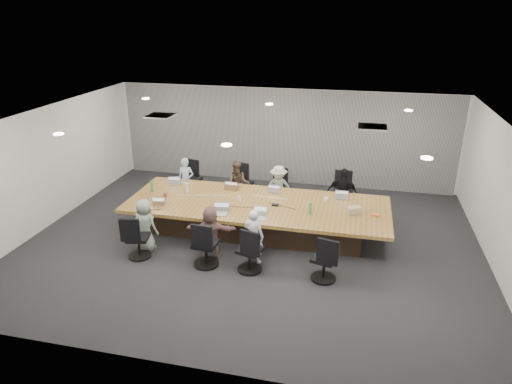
% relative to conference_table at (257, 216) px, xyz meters
% --- Properties ---
extents(floor, '(10.00, 8.00, 0.00)m').
position_rel_conference_table_xyz_m(floor, '(0.00, -0.50, -0.40)').
color(floor, '#26272A').
rests_on(floor, ground).
extents(ceiling, '(10.00, 8.00, 0.00)m').
position_rel_conference_table_xyz_m(ceiling, '(0.00, -0.50, 2.40)').
color(ceiling, white).
rests_on(ceiling, wall_back).
extents(wall_back, '(10.00, 0.00, 2.80)m').
position_rel_conference_table_xyz_m(wall_back, '(0.00, 3.50, 1.00)').
color(wall_back, beige).
rests_on(wall_back, ground).
extents(wall_front, '(10.00, 0.00, 2.80)m').
position_rel_conference_table_xyz_m(wall_front, '(0.00, -4.50, 1.00)').
color(wall_front, beige).
rests_on(wall_front, ground).
extents(wall_left, '(0.00, 8.00, 2.80)m').
position_rel_conference_table_xyz_m(wall_left, '(-5.00, -0.50, 1.00)').
color(wall_left, beige).
rests_on(wall_left, ground).
extents(wall_right, '(0.00, 8.00, 2.80)m').
position_rel_conference_table_xyz_m(wall_right, '(5.00, -0.50, 1.00)').
color(wall_right, beige).
rests_on(wall_right, ground).
extents(curtain, '(9.80, 0.04, 2.80)m').
position_rel_conference_table_xyz_m(curtain, '(0.00, 3.42, 1.00)').
color(curtain, gray).
rests_on(curtain, ground).
extents(conference_table, '(6.00, 2.20, 0.74)m').
position_rel_conference_table_xyz_m(conference_table, '(0.00, 0.00, 0.00)').
color(conference_table, '#322418').
rests_on(conference_table, ground).
extents(chair_0, '(0.66, 0.66, 0.84)m').
position_rel_conference_table_xyz_m(chair_0, '(-2.27, 1.70, 0.02)').
color(chair_0, black).
rests_on(chair_0, ground).
extents(chair_1, '(0.72, 0.72, 0.86)m').
position_rel_conference_table_xyz_m(chair_1, '(-0.81, 1.70, 0.03)').
color(chair_1, black).
rests_on(chair_1, ground).
extents(chair_2, '(0.61, 0.61, 0.76)m').
position_rel_conference_table_xyz_m(chair_2, '(0.26, 1.70, -0.02)').
color(chair_2, black).
rests_on(chair_2, ground).
extents(chair_3, '(0.60, 0.60, 0.84)m').
position_rel_conference_table_xyz_m(chair_3, '(1.88, 1.70, 0.02)').
color(chair_3, black).
rests_on(chair_3, ground).
extents(chair_4, '(0.60, 0.60, 0.76)m').
position_rel_conference_table_xyz_m(chair_4, '(-2.16, -1.70, -0.02)').
color(chair_4, black).
rests_on(chair_4, ground).
extents(chair_5, '(0.58, 0.58, 0.81)m').
position_rel_conference_table_xyz_m(chair_5, '(-0.68, -1.70, 0.01)').
color(chair_5, black).
rests_on(chair_5, ground).
extents(chair_6, '(0.64, 0.64, 0.77)m').
position_rel_conference_table_xyz_m(chair_6, '(0.24, -1.70, -0.02)').
color(chair_6, black).
rests_on(chair_6, ground).
extents(chair_7, '(0.63, 0.63, 0.76)m').
position_rel_conference_table_xyz_m(chair_7, '(1.71, -1.70, -0.02)').
color(chair_7, black).
rests_on(chair_7, ground).
extents(person_0, '(0.45, 0.31, 1.22)m').
position_rel_conference_table_xyz_m(person_0, '(-2.27, 1.35, 0.21)').
color(person_0, '#96B1C3').
rests_on(person_0, ground).
extents(laptop_0, '(0.35, 0.27, 0.02)m').
position_rel_conference_table_xyz_m(laptop_0, '(-2.27, 0.80, 0.35)').
color(laptop_0, '#B2B2B7').
rests_on(laptop_0, conference_table).
extents(person_1, '(0.67, 0.57, 1.23)m').
position_rel_conference_table_xyz_m(person_1, '(-0.81, 1.35, 0.22)').
color(person_1, '#493A2F').
rests_on(person_1, ground).
extents(laptop_1, '(0.38, 0.28, 0.02)m').
position_rel_conference_table_xyz_m(laptop_1, '(-0.81, 0.80, 0.35)').
color(laptop_1, '#8C6647').
rests_on(laptop_1, conference_table).
extents(person_2, '(0.84, 0.55, 1.21)m').
position_rel_conference_table_xyz_m(person_2, '(0.26, 1.35, 0.20)').
color(person_2, '#98AA96').
rests_on(person_2, ground).
extents(laptop_2, '(0.34, 0.26, 0.02)m').
position_rel_conference_table_xyz_m(laptop_2, '(0.26, 0.80, 0.35)').
color(laptop_2, '#B2B2B7').
rests_on(laptop_2, conference_table).
extents(person_3, '(0.77, 0.38, 1.27)m').
position_rel_conference_table_xyz_m(person_3, '(1.88, 1.35, 0.24)').
color(person_3, black).
rests_on(person_3, ground).
extents(laptop_3, '(0.32, 0.22, 0.02)m').
position_rel_conference_table_xyz_m(laptop_3, '(1.88, 0.80, 0.35)').
color(laptop_3, '#B2B2B7').
rests_on(laptop_3, conference_table).
extents(person_4, '(0.63, 0.47, 1.17)m').
position_rel_conference_table_xyz_m(person_4, '(-2.16, -1.35, 0.18)').
color(person_4, gray).
rests_on(person_4, ground).
extents(laptop_4, '(0.33, 0.26, 0.02)m').
position_rel_conference_table_xyz_m(laptop_4, '(-2.16, -0.80, 0.35)').
color(laptop_4, '#8C6647').
rests_on(laptop_4, conference_table).
extents(person_5, '(1.11, 0.50, 1.15)m').
position_rel_conference_table_xyz_m(person_5, '(-0.68, -1.35, 0.17)').
color(person_5, '#7D5A56').
rests_on(person_5, ground).
extents(laptop_5, '(0.40, 0.31, 0.02)m').
position_rel_conference_table_xyz_m(laptop_5, '(-0.68, -0.80, 0.35)').
color(laptop_5, '#B2B2B7').
rests_on(laptop_5, conference_table).
extents(person_6, '(0.48, 0.36, 1.19)m').
position_rel_conference_table_xyz_m(person_6, '(0.24, -1.35, 0.19)').
color(person_6, silver).
rests_on(person_6, ground).
extents(laptop_6, '(0.33, 0.25, 0.02)m').
position_rel_conference_table_xyz_m(laptop_6, '(0.24, -0.80, 0.35)').
color(laptop_6, '#B2B2B7').
rests_on(laptop_6, conference_table).
extents(bottle_green_left, '(0.10, 0.10, 0.27)m').
position_rel_conference_table_xyz_m(bottle_green_left, '(-2.65, 0.11, 0.48)').
color(bottle_green_left, '#41894D').
rests_on(bottle_green_left, conference_table).
extents(bottle_green_right, '(0.09, 0.09, 0.28)m').
position_rel_conference_table_xyz_m(bottle_green_right, '(1.26, -0.36, 0.48)').
color(bottle_green_right, '#41894D').
rests_on(bottle_green_right, conference_table).
extents(bottle_clear, '(0.09, 0.09, 0.24)m').
position_rel_conference_table_xyz_m(bottle_clear, '(-1.80, 0.24, 0.46)').
color(bottle_clear, silver).
rests_on(bottle_clear, conference_table).
extents(cup_white_far, '(0.08, 0.08, 0.10)m').
position_rel_conference_table_xyz_m(cup_white_far, '(-0.44, 0.06, 0.39)').
color(cup_white_far, white).
rests_on(cup_white_far, conference_table).
extents(cup_white_near, '(0.10, 0.10, 0.11)m').
position_rel_conference_table_xyz_m(cup_white_near, '(1.54, 0.44, 0.39)').
color(cup_white_near, white).
rests_on(cup_white_near, conference_table).
extents(mug_brown, '(0.10, 0.10, 0.10)m').
position_rel_conference_table_xyz_m(mug_brown, '(-2.21, -0.14, 0.39)').
color(mug_brown, brown).
rests_on(mug_brown, conference_table).
extents(mic_left, '(0.18, 0.14, 0.03)m').
position_rel_conference_table_xyz_m(mic_left, '(-0.68, -0.48, 0.35)').
color(mic_left, black).
rests_on(mic_left, conference_table).
extents(mic_right, '(0.16, 0.11, 0.03)m').
position_rel_conference_table_xyz_m(mic_right, '(0.44, -0.05, 0.35)').
color(mic_right, black).
rests_on(mic_right, conference_table).
extents(stapler, '(0.17, 0.08, 0.06)m').
position_rel_conference_table_xyz_m(stapler, '(0.15, -0.55, 0.37)').
color(stapler, black).
rests_on(stapler, conference_table).
extents(canvas_bag, '(0.33, 0.27, 0.15)m').
position_rel_conference_table_xyz_m(canvas_bag, '(2.19, -0.09, 0.41)').
color(canvas_bag, tan).
rests_on(canvas_bag, conference_table).
extents(snack_packet, '(0.17, 0.12, 0.04)m').
position_rel_conference_table_xyz_m(snack_packet, '(2.65, -0.10, 0.36)').
color(snack_packet, orange).
rests_on(snack_packet, conference_table).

